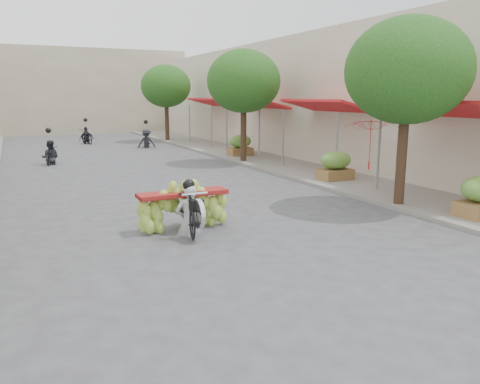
# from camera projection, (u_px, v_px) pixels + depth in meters

# --- Properties ---
(ground) EXTENTS (120.00, 120.00, 0.00)m
(ground) POSITION_uv_depth(u_px,v_px,m) (328.00, 293.00, 7.55)
(ground) COLOR #4F5054
(ground) RESTS_ON ground
(sidewalk_right) EXTENTS (4.00, 60.00, 0.12)m
(sidewalk_right) POSITION_uv_depth(u_px,v_px,m) (263.00, 158.00, 23.75)
(sidewalk_right) COLOR gray
(sidewalk_right) RESTS_ON ground
(shophouse_row_right) EXTENTS (9.77, 40.00, 6.00)m
(shophouse_row_right) POSITION_uv_depth(u_px,v_px,m) (356.00, 99.00, 24.42)
(shophouse_row_right) COLOR beige
(shophouse_row_right) RESTS_ON ground
(far_building) EXTENTS (20.00, 6.00, 7.00)m
(far_building) POSITION_uv_depth(u_px,v_px,m) (64.00, 92.00, 40.33)
(far_building) COLOR #B1A78C
(far_building) RESTS_ON ground
(street_tree_near) EXTENTS (3.40, 3.40, 5.25)m
(street_tree_near) POSITION_uv_depth(u_px,v_px,m) (408.00, 71.00, 12.63)
(street_tree_near) COLOR #3A2719
(street_tree_near) RESTS_ON ground
(street_tree_mid) EXTENTS (3.40, 3.40, 5.25)m
(street_tree_mid) POSITION_uv_depth(u_px,v_px,m) (244.00, 82.00, 21.44)
(street_tree_mid) COLOR #3A2719
(street_tree_mid) RESTS_ON ground
(street_tree_far) EXTENTS (3.40, 3.40, 5.25)m
(street_tree_far) POSITION_uv_depth(u_px,v_px,m) (166.00, 86.00, 32.01)
(street_tree_far) COLOR #3A2719
(street_tree_far) RESTS_ON ground
(produce_crate_mid) EXTENTS (1.20, 0.88, 1.16)m
(produce_crate_mid) POSITION_uv_depth(u_px,v_px,m) (336.00, 163.00, 17.11)
(produce_crate_mid) COLOR brown
(produce_crate_mid) RESTS_ON ground
(produce_crate_far) EXTENTS (1.20, 0.88, 1.16)m
(produce_crate_far) POSITION_uv_depth(u_px,v_px,m) (240.00, 144.00, 24.16)
(produce_crate_far) COLOR brown
(produce_crate_far) RESTS_ON ground
(banana_motorbike) EXTENTS (2.20, 1.96, 2.17)m
(banana_motorbike) POSITION_uv_depth(u_px,v_px,m) (186.00, 202.00, 10.83)
(banana_motorbike) COLOR black
(banana_motorbike) RESTS_ON ground
(market_umbrella) EXTENTS (2.08, 2.08, 1.68)m
(market_umbrella) POSITION_uv_depth(u_px,v_px,m) (373.00, 118.00, 14.97)
(market_umbrella) COLOR red
(market_umbrella) RESTS_ON ground
(pedestrian) EXTENTS (0.98, 0.81, 1.72)m
(pedestrian) POSITION_uv_depth(u_px,v_px,m) (235.00, 138.00, 24.66)
(pedestrian) COLOR white
(pedestrian) RESTS_ON ground
(bg_motorbike_a) EXTENTS (0.94, 1.53, 1.95)m
(bg_motorbike_a) POSITION_uv_depth(u_px,v_px,m) (50.00, 148.00, 21.67)
(bg_motorbike_a) COLOR black
(bg_motorbike_a) RESTS_ON ground
(bg_motorbike_b) EXTENTS (1.14, 1.93, 1.95)m
(bg_motorbike_b) POSITION_uv_depth(u_px,v_px,m) (146.00, 134.00, 28.75)
(bg_motorbike_b) COLOR black
(bg_motorbike_b) RESTS_ON ground
(bg_motorbike_c) EXTENTS (1.06, 1.80, 1.95)m
(bg_motorbike_c) POSITION_uv_depth(u_px,v_px,m) (86.00, 132.00, 31.04)
(bg_motorbike_c) COLOR black
(bg_motorbike_c) RESTS_ON ground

